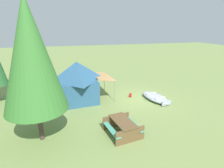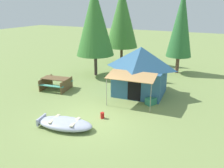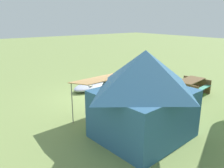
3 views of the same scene
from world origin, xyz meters
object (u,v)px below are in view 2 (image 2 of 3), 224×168
at_px(pine_tree_back_right, 95,21).
at_px(pine_tree_far_center, 122,17).
at_px(beached_rowboat, 65,123).
at_px(picnic_table, 56,82).
at_px(fuel_can, 102,115).
at_px(cooler_box, 151,101).
at_px(pine_tree_back_left, 181,23).
at_px(canvas_cabin_tent, 140,70).

xyz_separation_m(pine_tree_back_right, pine_tree_far_center, (0.09, 4.65, 0.08)).
bearing_deg(pine_tree_far_center, beached_rowboat, -77.39).
xyz_separation_m(picnic_table, fuel_can, (4.62, -2.23, -0.34)).
bearing_deg(picnic_table, fuel_can, -25.79).
height_order(cooler_box, fuel_can, cooler_box).
relative_size(pine_tree_back_right, pine_tree_far_center, 0.96).
relative_size(cooler_box, pine_tree_back_left, 0.09).
bearing_deg(pine_tree_back_left, pine_tree_far_center, 167.74).
xyz_separation_m(cooler_box, pine_tree_back_right, (-5.53, 3.53, 3.88)).
distance_m(picnic_table, cooler_box, 6.25).
bearing_deg(pine_tree_back_right, cooler_box, -32.52).
bearing_deg(beached_rowboat, pine_tree_far_center, 102.61).
bearing_deg(pine_tree_far_center, picnic_table, -95.25).
distance_m(cooler_box, pine_tree_back_left, 7.90).
bearing_deg(pine_tree_far_center, pine_tree_back_left, -12.26).
relative_size(fuel_can, pine_tree_back_right, 0.04).
bearing_deg(fuel_can, picnic_table, 154.21).
bearing_deg(fuel_can, cooler_box, 58.33).
distance_m(canvas_cabin_tent, pine_tree_back_left, 6.27).
height_order(canvas_cabin_tent, cooler_box, canvas_cabin_tent).
height_order(picnic_table, cooler_box, picnic_table).
bearing_deg(fuel_can, canvas_cabin_tent, 82.88).
bearing_deg(canvas_cabin_tent, fuel_can, -97.12).
bearing_deg(cooler_box, pine_tree_far_center, 123.64).
bearing_deg(beached_rowboat, fuel_can, 55.66).
distance_m(beached_rowboat, pine_tree_back_left, 12.05).
xyz_separation_m(picnic_table, pine_tree_back_right, (0.70, 3.91, 3.59)).
bearing_deg(canvas_cabin_tent, beached_rowboat, -105.85).
bearing_deg(pine_tree_back_left, picnic_table, -130.04).
height_order(cooler_box, pine_tree_far_center, pine_tree_far_center).
distance_m(cooler_box, pine_tree_far_center, 10.59).
distance_m(canvas_cabin_tent, cooler_box, 2.16).
relative_size(beached_rowboat, fuel_can, 9.34).
bearing_deg(canvas_cabin_tent, picnic_table, -161.75).
bearing_deg(pine_tree_back_right, pine_tree_far_center, 88.90).
bearing_deg(pine_tree_far_center, pine_tree_back_right, -91.10).
distance_m(picnic_table, pine_tree_far_center, 9.35).
bearing_deg(cooler_box, pine_tree_back_right, 147.48).
xyz_separation_m(cooler_box, pine_tree_far_center, (-5.44, 8.18, 3.96)).
bearing_deg(pine_tree_back_left, pine_tree_back_right, -147.75).
distance_m(beached_rowboat, pine_tree_far_center, 13.26).
xyz_separation_m(canvas_cabin_tent, cooler_box, (1.12, -1.30, -1.31)).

